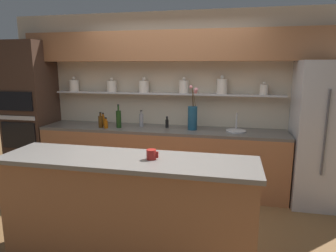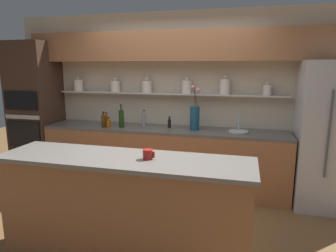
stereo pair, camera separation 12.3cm
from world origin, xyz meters
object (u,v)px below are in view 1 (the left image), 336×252
object	(u,v)px
bottle_wine_1	(119,119)
bottle_spirit_0	(101,121)
bottle_sauce_2	(103,120)
sink_fixture	(236,130)
refrigerator	(330,135)
bottle_sauce_3	(106,124)
flower_vase	(193,116)
coffee_mug	(151,154)
oven_tower	(31,112)
bottle_sauce_4	(167,123)
bottle_spirit_5	(141,120)

from	to	relation	value
bottle_wine_1	bottle_spirit_0	bearing A→B (deg)	-170.63
bottle_sauce_2	sink_fixture	bearing A→B (deg)	-0.89
bottle_wine_1	refrigerator	bearing A→B (deg)	0.92
bottle_sauce_2	refrigerator	bearing A→B (deg)	-1.44
refrigerator	bottle_sauce_3	size ratio (longest dim) A/B	11.79
flower_vase	coffee_mug	size ratio (longest dim) A/B	6.03
flower_vase	bottle_spirit_0	bearing A→B (deg)	-174.34
oven_tower	bottle_sauce_3	size ratio (longest dim) A/B	13.69
oven_tower	sink_fixture	size ratio (longest dim) A/B	7.97
bottle_sauce_4	refrigerator	bearing A→B (deg)	-2.74
bottle_wine_1	bottle_sauce_4	size ratio (longest dim) A/B	2.06
refrigerator	sink_fixture	size ratio (longest dim) A/B	6.86
bottle_sauce_4	bottle_spirit_0	bearing A→B (deg)	-168.53
flower_vase	bottle_sauce_2	size ratio (longest dim) A/B	3.31
sink_fixture	oven_tower	bearing A→B (deg)	-179.78
flower_vase	coffee_mug	world-z (taller)	flower_vase
bottle_spirit_0	bottle_spirit_5	xyz separation A→B (m)	(0.57, 0.19, 0.01)
bottle_spirit_0	bottle_spirit_5	distance (m)	0.60
bottle_wine_1	bottle_spirit_5	bearing A→B (deg)	26.19
oven_tower	bottle_sauce_3	xyz separation A→B (m)	(1.36, -0.16, -0.11)
oven_tower	bottle_wine_1	world-z (taller)	oven_tower
sink_fixture	coffee_mug	distance (m)	1.91
refrigerator	coffee_mug	size ratio (longest dim) A/B	17.89
flower_vase	bottle_spirit_0	xyz separation A→B (m)	(-1.35, -0.13, -0.10)
bottle_sauce_3	bottle_sauce_4	size ratio (longest dim) A/B	0.95
oven_tower	bottle_spirit_5	bearing A→B (deg)	2.04
bottle_spirit_0	coffee_mug	xyz separation A→B (m)	(1.23, -1.62, 0.05)
bottle_wine_1	bottle_sauce_2	xyz separation A→B (m)	(-0.30, 0.13, -0.05)
sink_fixture	bottle_sauce_3	xyz separation A→B (m)	(-1.86, -0.18, 0.04)
bottle_sauce_3	coffee_mug	world-z (taller)	coffee_mug
bottle_spirit_0	bottle_wine_1	distance (m)	0.27
bottle_spirit_0	bottle_wine_1	world-z (taller)	bottle_wine_1
oven_tower	bottle_wine_1	xyz separation A→B (m)	(1.53, -0.08, -0.04)
bottle_spirit_0	bottle_sauce_3	distance (m)	0.11
sink_fixture	bottle_wine_1	xyz separation A→B (m)	(-1.69, -0.10, 0.11)
refrigerator	coffee_mug	distance (m)	2.58
bottle_sauce_3	bottle_spirit_5	xyz separation A→B (m)	(0.47, 0.23, 0.04)
sink_fixture	bottle_spirit_0	xyz separation A→B (m)	(-1.96, -0.14, 0.07)
bottle_spirit_5	bottle_sauce_2	bearing A→B (deg)	-177.95
bottle_sauce_3	bottle_sauce_4	bearing A→B (deg)	15.00
flower_vase	bottle_spirit_0	distance (m)	1.36
bottle_wine_1	bottle_spirit_5	xyz separation A→B (m)	(0.30, 0.15, -0.03)
sink_fixture	bottle_spirit_5	world-z (taller)	sink_fixture
refrigerator	sink_fixture	world-z (taller)	refrigerator
bottle_spirit_0	bottle_sauce_4	distance (m)	0.98
refrigerator	oven_tower	world-z (taller)	oven_tower
bottle_sauce_2	bottle_sauce_4	bearing A→B (deg)	1.40
bottle_wine_1	coffee_mug	bearing A→B (deg)	-60.09
bottle_wine_1	bottle_spirit_5	distance (m)	0.34
refrigerator	oven_tower	bearing A→B (deg)	179.52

